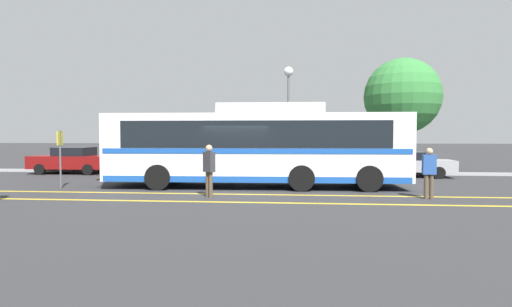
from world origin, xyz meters
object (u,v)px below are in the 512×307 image
street_lamp (288,93)px  tree_0 (402,96)px  parked_car_1 (169,162)px  bus_stop_sign (60,152)px  parked_car_0 (73,160)px  pedestrian_0 (429,170)px  pedestrian_1 (209,167)px  parked_car_3 (404,164)px  parked_car_2 (294,162)px  transit_bus (256,145)px

street_lamp → tree_0: bearing=14.8°
parked_car_1 → bus_stop_sign: bus_stop_sign is taller
parked_car_0 → tree_0: (19.05, 3.64, 3.79)m
pedestrian_0 → pedestrian_1: size_ratio=0.95×
pedestrian_0 → parked_car_3: bearing=-96.2°
parked_car_2 → pedestrian_1: (-2.91, -7.97, 0.33)m
street_lamp → parked_car_3: bearing=-18.0°
street_lamp → parked_car_1: bearing=-162.1°
pedestrian_0 → parked_car_0: bearing=-21.6°
parked_car_3 → parked_car_1: bearing=-84.9°
transit_bus → pedestrian_1: transit_bus is taller
pedestrian_0 → street_lamp: size_ratio=0.28×
bus_stop_sign → parked_car_2: bearing=-58.4°
pedestrian_0 → tree_0: (2.13, 11.45, 3.57)m
transit_bus → parked_car_3: bearing=-57.5°
parked_car_3 → pedestrian_1: bearing=-42.8°
parked_car_0 → street_lamp: bearing=-82.1°
parked_car_1 → tree_0: (13.39, 3.92, 3.84)m
transit_bus → pedestrian_0: 6.64m
parked_car_3 → pedestrian_0: size_ratio=2.86×
parked_car_0 → parked_car_1: 5.67m
parked_car_3 → parked_car_2: bearing=-85.6°
parked_car_3 → bus_stop_sign: (-15.10, -6.12, 0.81)m
parked_car_3 → pedestrian_1: size_ratio=2.70×
parked_car_0 → bus_stop_sign: bus_stop_sign is taller
parked_car_3 → pedestrian_1: pedestrian_1 is taller
street_lamp → pedestrian_1: bearing=-104.7°
parked_car_1 → bus_stop_sign: size_ratio=1.88×
parked_car_3 → tree_0: (0.87, 3.80, 3.87)m
parked_car_1 → parked_car_2: (6.79, 0.14, 0.00)m
parked_car_0 → parked_car_3: 18.19m
transit_bus → tree_0: 12.28m
parked_car_0 → transit_bus: bearing=-115.6°
parked_car_2 → parked_car_3: (5.73, -0.02, -0.03)m
transit_bus → pedestrian_1: (-1.36, -3.01, -0.69)m
parked_car_0 → parked_car_2: (12.45, -0.14, -0.05)m
transit_bus → street_lamp: bearing=-11.8°
parked_car_0 → bus_stop_sign: bearing=-154.4°
parked_car_3 → pedestrian_1: 11.75m
bus_stop_sign → pedestrian_1: bearing=-107.4°
transit_bus → street_lamp: size_ratio=2.04×
transit_bus → street_lamp: 7.60m
pedestrian_0 → street_lamp: street_lamp is taller
pedestrian_1 → tree_0: (9.51, 11.75, 3.51)m
pedestrian_0 → bus_stop_sign: 13.93m
tree_0 → parked_car_3: bearing=-102.9°
transit_bus → parked_car_2: size_ratio=2.58×
parked_car_2 → bus_stop_sign: bearing=119.3°
pedestrian_1 → tree_0: tree_0 is taller
parked_car_0 → pedestrian_1: size_ratio=2.45×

